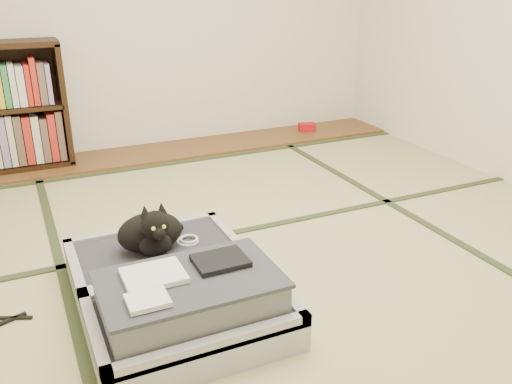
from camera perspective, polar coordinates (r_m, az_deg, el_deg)
name	(u,v)px	position (r m, az deg, el deg)	size (l,w,h in m)	color
floor	(276,263)	(2.78, 2.11, -7.43)	(4.50, 4.50, 0.00)	#BBBB7D
wood_strip	(166,151)	(4.50, -9.44, 4.25)	(4.00, 0.50, 0.02)	brown
red_item	(307,127)	(5.02, 5.38, 6.83)	(0.15, 0.09, 0.07)	#B20E17
tatami_borders	(238,224)	(3.17, -1.91, -3.37)	(4.00, 4.50, 0.01)	#2D381E
suitcase	(176,290)	(2.38, -8.43, -10.15)	(0.79, 1.05, 0.31)	#A6A6AA
cat	(152,232)	(2.55, -10.92, -4.21)	(0.35, 0.35, 0.28)	black
cable_coil	(188,240)	(2.66, -7.17, -5.06)	(0.11, 0.11, 0.03)	white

